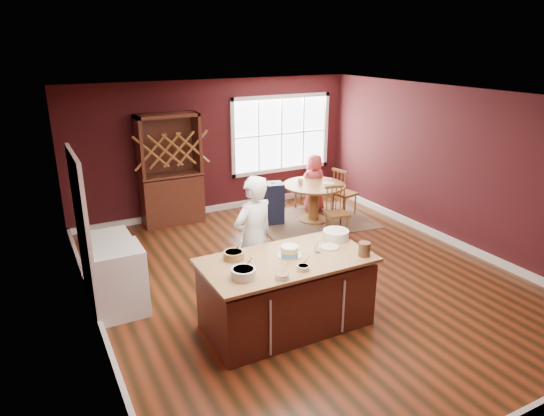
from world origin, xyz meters
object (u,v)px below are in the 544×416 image
Objects in this scene: chair_south at (337,212)px; hutch at (170,170)px; washer at (119,281)px; layer_cake at (290,251)px; baker at (254,239)px; chair_east at (345,191)px; dryer at (110,263)px; high_chair at (274,202)px; toddler at (272,182)px; kitchen_island at (286,294)px; dining_table at (314,195)px; seated_woman at (314,183)px; chair_north at (307,183)px.

chair_south is 0.43× the size of hutch.
layer_cake is at bearing -33.55° from washer.
chair_east is (3.14, 2.24, -0.39)m from baker.
hutch is at bearing -103.00° from baker.
hutch reaches higher than dryer.
high_chair is 0.40m from toddler.
toddler is at bearing 65.04° from kitchen_island.
seated_woman reaches higher than dining_table.
seated_woman is (2.61, 3.50, 0.17)m from kitchen_island.
seated_woman is 1.33× the size of washer.
chair_north reaches higher than toddler.
layer_cake is at bearing -45.30° from dryer.
washer is (-4.38, -2.22, -0.15)m from seated_woman.
chair_north is 0.30m from seated_woman.
washer is at bearing 146.45° from layer_cake.
dryer is (-4.84, -1.12, -0.07)m from chair_east.
toddler is at bearing 5.30° from seated_woman.
chair_north is 0.89× the size of seated_woman.
kitchen_island is 0.92m from baker.
high_chair is (-1.51, 0.24, -0.07)m from chair_east.
kitchen_island is 2.25× the size of chair_south.
dining_table is 1.33× the size of chair_south.
baker reaches higher than chair_east.
chair_south is 1.37m from seated_woman.
chair_east is 1.15× the size of dryer.
layer_cake is 1.17× the size of toddler.
baker is 1.78× the size of chair_east.
dining_table is 0.86m from chair_south.
dining_table is 4.72× the size of toddler.
hutch is at bearing 93.47° from layer_cake.
chair_north is 4.18× the size of toddler.
dining_table is at bearing 23.13° from washer.
chair_south is at bearing 12.45° from washer.
baker is 1.45× the size of seated_woman.
dryer is (-3.33, -1.36, 0.01)m from high_chair.
kitchen_island and chair_south have the same top height.
chair_south is at bearing -39.77° from hutch.
layer_cake is at bearing -125.10° from chair_south.
chair_north is 4.77m from dryer.
kitchen_island is at bearing 51.93° from seated_woman.
dining_table is 0.81m from high_chair.
chair_east reaches higher than kitchen_island.
toddler reaches higher than dryer.
dining_table is 4.05× the size of layer_cake.
high_chair is at bearing -28.37° from hutch.
chair_south is 0.75× the size of seated_woman.
chair_north is 1.18m from high_chair.
chair_east reaches higher than high_chair.
kitchen_island is at bearing -125.23° from chair_south.
hutch reaches higher than layer_cake.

